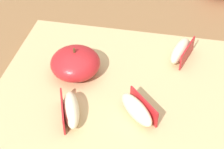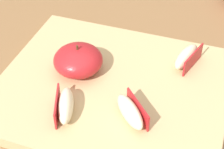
{
  "view_description": "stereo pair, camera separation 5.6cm",
  "coord_description": "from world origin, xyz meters",
  "views": [
    {
      "loc": [
        0.05,
        -0.48,
        1.16
      ],
      "look_at": [
        -0.03,
        -0.07,
        0.79
      ],
      "focal_mm": 58.56,
      "sensor_mm": 36.0,
      "label": 1
    },
    {
      "loc": [
        0.11,
        -0.46,
        1.16
      ],
      "look_at": [
        -0.03,
        -0.07,
        0.79
      ],
      "focal_mm": 58.56,
      "sensor_mm": 36.0,
      "label": 2
    }
  ],
  "objects": [
    {
      "name": "apple_wedge_front",
      "position": [
        0.07,
        0.02,
        0.78
      ],
      "size": [
        0.04,
        0.07,
        0.03
      ],
      "color": "beige",
      "rests_on": "cutting_board"
    },
    {
      "name": "dining_table",
      "position": [
        0.0,
        0.0,
        0.65
      ],
      "size": [
        1.35,
        0.83,
        0.75
      ],
      "color": "brown",
      "rests_on": "ground_plane"
    },
    {
      "name": "cutting_board",
      "position": [
        -0.03,
        -0.07,
        0.76
      ],
      "size": [
        0.35,
        0.3,
        0.02
      ],
      "color": "tan",
      "rests_on": "dining_table"
    },
    {
      "name": "apple_half_skin_up",
      "position": [
        -0.09,
        -0.05,
        0.79
      ],
      "size": [
        0.08,
        0.08,
        0.05
      ],
      "color": "#B21E23",
      "rests_on": "cutting_board"
    },
    {
      "name": "apple_wedge_near_knife",
      "position": [
        -0.07,
        -0.15,
        0.78
      ],
      "size": [
        0.05,
        0.07,
        0.03
      ],
      "color": "beige",
      "rests_on": "cutting_board"
    },
    {
      "name": "apple_wedge_back",
      "position": [
        0.02,
        -0.13,
        0.78
      ],
      "size": [
        0.06,
        0.06,
        0.03
      ],
      "color": "beige",
      "rests_on": "cutting_board"
    }
  ]
}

